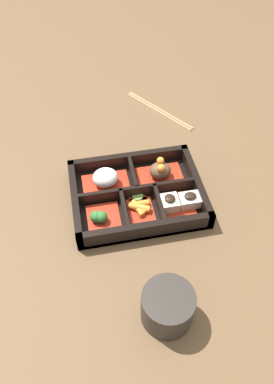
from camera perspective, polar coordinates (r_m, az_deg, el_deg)
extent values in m
plane|color=brown|center=(0.82, 0.00, -1.13)|extent=(3.00, 3.00, 0.00)
cube|color=black|center=(0.82, 0.00, -0.91)|extent=(0.28, 0.21, 0.01)
cube|color=black|center=(0.74, 1.48, -5.91)|extent=(0.28, 0.01, 0.04)
cube|color=black|center=(0.87, -1.26, 4.74)|extent=(0.28, 0.01, 0.04)
cube|color=black|center=(0.80, -9.34, -1.56)|extent=(0.01, 0.21, 0.04)
cube|color=black|center=(0.83, 8.97, 1.17)|extent=(0.01, 0.21, 0.04)
cube|color=black|center=(0.80, -0.02, -0.09)|extent=(0.25, 0.01, 0.04)
cube|color=black|center=(0.77, -1.92, -3.09)|extent=(0.01, 0.09, 0.04)
cube|color=black|center=(0.78, 3.37, -2.26)|extent=(0.01, 0.09, 0.04)
cube|color=black|center=(0.83, -0.62, 2.25)|extent=(0.01, 0.09, 0.04)
cube|color=#B22D19|center=(0.83, -4.75, 1.18)|extent=(0.10, 0.07, 0.01)
ellipsoid|color=silver|center=(0.82, -4.85, 2.20)|extent=(0.06, 0.05, 0.04)
cube|color=#B22D19|center=(0.85, 3.48, 2.38)|extent=(0.10, 0.07, 0.01)
ellipsoid|color=brown|center=(0.83, 3.54, 3.30)|extent=(0.05, 0.04, 0.03)
sphere|color=orange|center=(0.81, 3.69, 3.66)|extent=(0.02, 0.02, 0.02)
sphere|color=orange|center=(0.83, 3.60, 4.79)|extent=(0.02, 0.02, 0.02)
cube|color=#B22D19|center=(0.78, -5.11, -3.91)|extent=(0.07, 0.07, 0.01)
sphere|color=#2D6B2D|center=(0.76, -5.43, -3.85)|extent=(0.02, 0.02, 0.02)
sphere|color=#2D6B2D|center=(0.76, -5.69, -3.72)|extent=(0.02, 0.02, 0.02)
sphere|color=#2D6B2D|center=(0.76, -6.24, -3.77)|extent=(0.02, 0.02, 0.02)
cube|color=#B22D19|center=(0.78, 0.72, -3.01)|extent=(0.05, 0.07, 0.01)
cylinder|color=orange|center=(0.78, 0.60, -2.41)|extent=(0.04, 0.03, 0.01)
cylinder|color=orange|center=(0.78, 0.13, -2.48)|extent=(0.02, 0.04, 0.01)
cylinder|color=orange|center=(0.78, 0.09, -2.49)|extent=(0.04, 0.03, 0.01)
cylinder|color=orange|center=(0.78, 0.36, -1.81)|extent=(0.04, 0.01, 0.01)
cube|color=#B22D19|center=(0.80, 6.30, -2.12)|extent=(0.06, 0.07, 0.01)
cube|color=beige|center=(0.78, 4.95, -1.69)|extent=(0.04, 0.04, 0.02)
ellipsoid|color=black|center=(0.77, 5.03, -0.95)|extent=(0.02, 0.02, 0.01)
cube|color=beige|center=(0.79, 8.01, -1.26)|extent=(0.04, 0.03, 0.02)
ellipsoid|color=black|center=(0.78, 8.13, -0.57)|extent=(0.03, 0.02, 0.01)
cube|color=#B22D19|center=(0.81, -0.14, -0.51)|extent=(0.04, 0.03, 0.01)
cylinder|color=#75A84C|center=(0.80, 0.35, -0.49)|extent=(0.02, 0.02, 0.00)
cylinder|color=#75A84C|center=(0.80, 0.32, -0.59)|extent=(0.02, 0.02, 0.00)
cylinder|color=#75A84C|center=(0.81, 0.30, 0.08)|extent=(0.03, 0.03, 0.01)
cylinder|color=#2D2823|center=(0.65, 4.24, -17.13)|extent=(0.09, 0.09, 0.07)
cylinder|color=#597A38|center=(0.63, 4.41, -16.01)|extent=(0.07, 0.07, 0.01)
cylinder|color=#A87F51|center=(1.04, 3.24, 12.30)|extent=(0.14, 0.19, 0.01)
cylinder|color=#A87F51|center=(1.05, 3.58, 12.51)|extent=(0.14, 0.19, 0.01)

